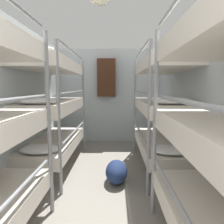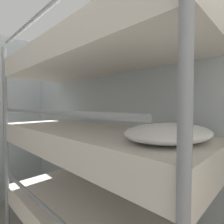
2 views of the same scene
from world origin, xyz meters
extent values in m
cube|color=silver|center=(1.26, 2.67, 1.15)|extent=(0.06, 5.46, 2.29)
cube|color=silver|center=(0.00, 5.37, 1.15)|extent=(2.58, 0.06, 2.29)
cylinder|color=gray|center=(-0.56, 2.42, 0.96)|extent=(0.04, 0.04, 1.93)
cylinder|color=gray|center=(-0.56, 1.50, 0.63)|extent=(0.03, 1.61, 0.03)
cylinder|color=gray|center=(0.56, 2.42, 0.96)|extent=(0.04, 0.04, 1.93)
cylinder|color=gray|center=(0.56, 1.50, 0.63)|extent=(0.03, 1.61, 0.03)
cylinder|color=gray|center=(0.56, 1.50, 1.29)|extent=(0.03, 1.61, 0.03)
cylinder|color=gray|center=(-0.56, 2.78, 0.96)|extent=(0.04, 0.04, 1.93)
cylinder|color=gray|center=(-0.56, 4.64, 0.96)|extent=(0.04, 0.04, 1.93)
cube|color=silver|center=(-0.89, 3.71, 0.40)|extent=(0.68, 1.90, 0.18)
ellipsoid|color=white|center=(-0.89, 3.00, 0.53)|extent=(0.54, 0.40, 0.09)
cylinder|color=gray|center=(-0.56, 3.71, 0.63)|extent=(0.03, 1.61, 0.03)
cube|color=silver|center=(-0.89, 3.71, 1.06)|extent=(0.68, 1.90, 0.18)
ellipsoid|color=white|center=(-0.89, 3.00, 1.19)|extent=(0.54, 0.40, 0.09)
cylinder|color=gray|center=(-0.56, 3.71, 1.29)|extent=(0.03, 1.61, 0.03)
cube|color=silver|center=(-0.89, 3.71, 1.72)|extent=(0.68, 1.90, 0.18)
ellipsoid|color=white|center=(-0.89, 3.00, 1.85)|extent=(0.54, 0.40, 0.09)
cylinder|color=gray|center=(-0.56, 3.71, 1.95)|extent=(0.03, 1.61, 0.03)
cylinder|color=gray|center=(0.56, 2.78, 0.96)|extent=(0.04, 0.04, 1.93)
cylinder|color=gray|center=(0.56, 4.64, 0.96)|extent=(0.04, 0.04, 1.93)
cube|color=silver|center=(0.89, 3.71, 0.40)|extent=(0.68, 1.90, 0.18)
ellipsoid|color=white|center=(0.89, 3.00, 0.53)|extent=(0.54, 0.40, 0.09)
cylinder|color=gray|center=(0.56, 3.71, 0.63)|extent=(0.03, 1.61, 0.03)
cube|color=silver|center=(0.89, 3.71, 1.06)|extent=(0.68, 1.90, 0.18)
ellipsoid|color=white|center=(0.89, 3.00, 1.19)|extent=(0.54, 0.40, 0.09)
cylinder|color=gray|center=(0.56, 3.71, 1.29)|extent=(0.03, 1.61, 0.03)
cube|color=silver|center=(0.89, 3.71, 1.72)|extent=(0.68, 1.90, 0.18)
ellipsoid|color=white|center=(0.89, 3.00, 1.85)|extent=(0.54, 0.40, 0.09)
cylinder|color=gray|center=(0.56, 3.71, 1.95)|extent=(0.03, 1.61, 0.03)
ellipsoid|color=navy|center=(0.16, 3.13, 0.16)|extent=(0.31, 0.49, 0.31)
cube|color=#472819|center=(-0.08, 5.22, 1.59)|extent=(0.44, 0.12, 0.90)
camera|label=1|loc=(0.15, 0.38, 1.37)|focal=32.00mm
camera|label=2|loc=(0.04, 2.58, 1.33)|focal=28.00mm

